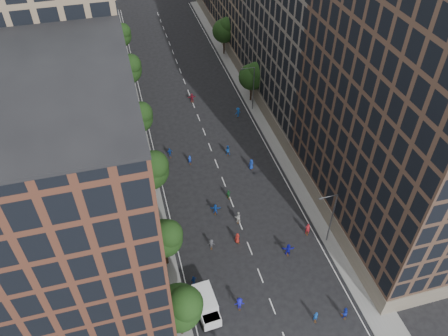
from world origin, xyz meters
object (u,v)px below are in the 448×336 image
Objects in this scene: cargo_van at (206,305)px; skater_2 at (344,313)px; streetlamp_near at (331,216)px; streetlamp_far at (252,86)px; skater_1 at (316,316)px.

skater_2 is at bearing -21.76° from cargo_van.
streetlamp_near reaches higher than cargo_van.
skater_1 is (-6.17, -43.50, -4.36)m from streetlamp_far.
streetlamp_near reaches higher than skater_2.
skater_2 is at bearing -93.59° from streetlamp_far.
skater_2 is (3.41, -0.50, 0.07)m from skater_1.
streetlamp_near reaches higher than skater_1.
streetlamp_near is 12.13m from skater_2.
cargo_van is 16.22m from skater_2.
streetlamp_near is 12.93m from skater_1.
cargo_van is 2.94× the size of skater_2.
streetlamp_near and streetlamp_far have the same top height.
cargo_van is at bearing -114.98° from streetlamp_far.
streetlamp_far is 43.24m from cargo_van.
streetlamp_far is 5.17× the size of skater_2.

